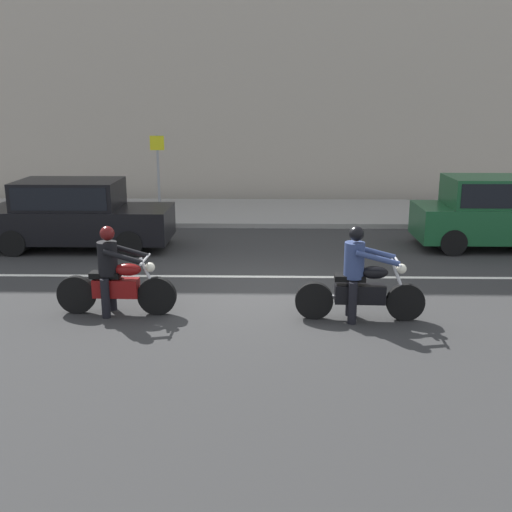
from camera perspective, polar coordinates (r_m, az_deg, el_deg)
name	(u,v)px	position (r m, az deg, el deg)	size (l,w,h in m)	color
ground_plane	(265,290)	(12.05, 0.84, -3.19)	(80.00, 80.00, 0.00)	#2C2C2C
sidewalk_slab	(266,212)	(19.81, 0.98, 4.14)	(40.00, 4.40, 0.14)	gray
building_facade	(267,13)	(23.05, 1.08, 21.86)	(40.00, 1.40, 13.14)	#A89E8E
lane_marking_stripe	(242,276)	(12.92, -1.35, -1.93)	(18.00, 0.14, 0.01)	silver
motorcycle_with_rider_denim_blue	(360,282)	(10.43, 9.69, -2.46)	(2.20, 0.70, 1.63)	black
motorcycle_with_rider_black_leather	(115,279)	(10.84, -13.10, -2.09)	(2.11, 0.70, 1.57)	black
parked_sedan_black	(76,214)	(15.81, -16.51, 3.82)	(4.51, 1.82, 1.72)	black
parked_hatchback_forest_green	(493,212)	(16.30, 21.35, 3.90)	(3.77, 1.76, 1.80)	#164C28
street_sign_post	(158,166)	(19.46, -9.18, 8.37)	(0.44, 0.08, 2.43)	gray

